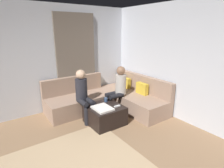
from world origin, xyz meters
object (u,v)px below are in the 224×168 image
object	(u,v)px
person_on_couch_back	(118,88)
person_on_couch_side	(83,93)
sectional_couch	(110,99)
ottoman	(105,115)
coffee_mug	(106,100)
game_remote	(117,106)

from	to	relation	value
person_on_couch_back	person_on_couch_side	world-z (taller)	same
sectional_couch	person_on_couch_back	world-z (taller)	person_on_couch_back
sectional_couch	person_on_couch_side	world-z (taller)	person_on_couch_side
person_on_couch_back	person_on_couch_side	xyz separation A→B (m)	(-0.13, -0.91, 0.00)
sectional_couch	ottoman	world-z (taller)	sectional_couch
ottoman	person_on_couch_side	world-z (taller)	person_on_couch_side
ottoman	person_on_couch_side	distance (m)	0.71
sectional_couch	person_on_couch_side	bearing A→B (deg)	-80.18
ottoman	person_on_couch_side	xyz separation A→B (m)	(-0.47, -0.28, 0.45)
coffee_mug	person_on_couch_back	distance (m)	0.50
sectional_couch	game_remote	world-z (taller)	sectional_couch
coffee_mug	person_on_couch_side	xyz separation A→B (m)	(-0.25, -0.46, 0.19)
coffee_mug	sectional_couch	bearing A→B (deg)	135.39
coffee_mug	game_remote	xyz separation A→B (m)	(0.40, 0.04, -0.04)
ottoman	game_remote	world-z (taller)	game_remote
game_remote	person_on_couch_back	size ratio (longest dim) A/B	0.12
person_on_couch_side	person_on_couch_back	bearing A→B (deg)	172.05
ottoman	person_on_couch_back	distance (m)	0.84
ottoman	person_on_couch_side	size ratio (longest dim) A/B	0.63
person_on_couch_back	sectional_couch	bearing A→B (deg)	11.34
coffee_mug	person_on_couch_side	world-z (taller)	person_on_couch_side
coffee_mug	game_remote	world-z (taller)	coffee_mug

